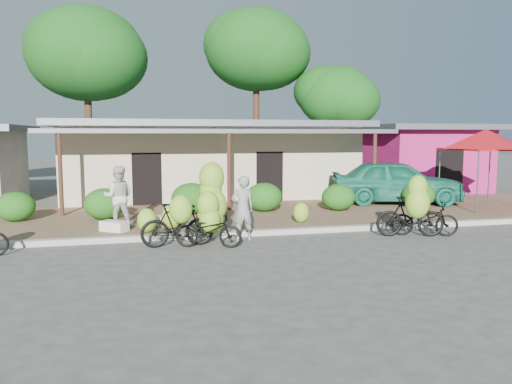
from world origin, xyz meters
TOP-DOWN VIEW (x-y plane):
  - ground at (0.00, 0.00)m, footprint 100.00×100.00m
  - sidewalk at (0.00, 5.00)m, footprint 60.00×6.00m
  - curb at (0.00, 2.00)m, footprint 60.00×0.25m
  - shop_main at (0.00, 10.93)m, footprint 13.00×8.50m
  - shop_pink at (10.50, 10.99)m, footprint 6.00×6.00m
  - tree_far_center at (-5.69, 16.11)m, footprint 5.97×5.91m
  - tree_center_right at (3.31, 16.61)m, footprint 5.75×5.68m
  - tree_near_right at (7.31, 14.61)m, footprint 4.33×4.15m
  - hedge_0 at (-6.83, 5.28)m, footprint 1.18×1.06m
  - hedge_1 at (-4.19, 5.02)m, footprint 1.26×1.14m
  - hedge_2 at (-1.41, 5.47)m, footprint 1.34×1.21m
  - hedge_3 at (1.11, 5.46)m, footprint 1.28×1.15m
  - hedge_4 at (3.70, 5.03)m, footprint 1.19×1.07m
  - hedge_5 at (6.84, 5.01)m, footprint 1.22×1.09m
  - red_canopy at (9.12, 4.44)m, footprint 3.50×3.50m
  - bike_left at (-2.22, 1.03)m, footprint 1.84×1.18m
  - bike_center at (-1.40, 1.13)m, footprint 1.75×1.36m
  - bike_right at (4.00, 0.69)m, footprint 1.91×1.40m
  - bike_far_right at (4.49, 0.87)m, footprint 1.89×1.22m
  - loose_banana_a at (-2.94, 2.54)m, footprint 0.53×0.45m
  - loose_banana_b at (-2.23, 2.96)m, footprint 0.58×0.49m
  - loose_banana_c at (1.64, 3.02)m, footprint 0.49×0.42m
  - sack_near at (-2.58, 3.37)m, footprint 0.93×0.63m
  - sack_far at (-3.82, 2.93)m, footprint 0.82×0.76m
  - vendor at (-0.50, 1.43)m, footprint 0.66×0.46m
  - bystander at (-3.71, 3.52)m, footprint 0.91×0.74m
  - teal_van at (6.58, 6.20)m, footprint 5.37×3.41m

SIDE VIEW (x-z plane):
  - ground at x=0.00m, z-range 0.00..0.00m
  - sidewalk at x=0.00m, z-range 0.00..0.12m
  - curb at x=0.00m, z-range 0.00..0.15m
  - sack_far at x=-3.82m, z-range 0.12..0.40m
  - sack_near at x=-2.58m, z-range 0.12..0.42m
  - loose_banana_c at x=1.64m, z-range 0.12..0.74m
  - loose_banana_a at x=-2.94m, z-range 0.12..0.78m
  - bike_far_right at x=4.49m, z-range 0.00..0.94m
  - loose_banana_b at x=-2.23m, z-range 0.12..0.85m
  - hedge_0 at x=-6.83m, z-range 0.12..1.04m
  - hedge_4 at x=3.70m, z-range 0.12..1.05m
  - hedge_5 at x=6.84m, z-range 0.12..1.07m
  - hedge_1 at x=-4.19m, z-range 0.12..1.11m
  - bike_left at x=-2.22m, z-range -0.07..1.31m
  - hedge_3 at x=1.11m, z-range 0.12..1.11m
  - hedge_2 at x=-1.41m, z-range 0.12..1.17m
  - bike_right at x=4.00m, z-range -0.14..1.60m
  - bike_center at x=-1.40m, z-range -0.21..1.88m
  - vendor at x=-0.50m, z-range 0.00..1.72m
  - teal_van at x=6.58m, z-range 0.12..1.82m
  - bystander at x=-3.71m, z-range 0.12..1.89m
  - shop_pink at x=10.50m, z-range 0.05..3.30m
  - shop_main at x=0.00m, z-range 0.05..3.40m
  - red_canopy at x=9.12m, z-range 1.18..4.04m
  - tree_near_right at x=7.31m, z-range 1.65..8.18m
  - tree_far_center at x=-5.69m, z-range 2.34..11.54m
  - tree_center_right at x=3.31m, z-range 2.70..12.44m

